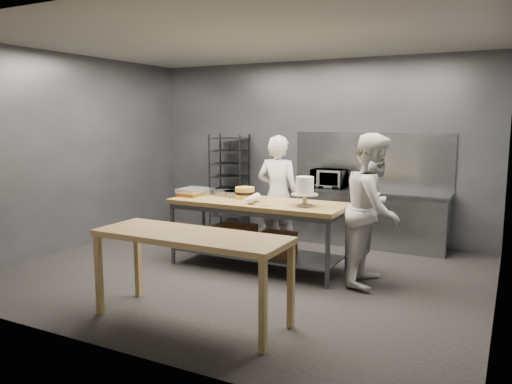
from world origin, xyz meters
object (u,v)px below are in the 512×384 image
chef_behind (278,196)px  frosted_cake_stand (305,188)px  speed_rack (230,184)px  work_table (256,226)px  near_counter (191,242)px  chef_right (373,209)px  layer_cake (245,193)px  microwave (329,178)px

chef_behind → frosted_cake_stand: 1.11m
speed_rack → chef_behind: size_ratio=0.98×
work_table → near_counter: 1.97m
chef_right → chef_behind: bearing=66.7°
speed_rack → layer_cake: (1.24, -1.70, 0.14)m
near_counter → chef_right: size_ratio=1.08×
chef_right → frosted_cake_stand: bearing=98.5°
near_counter → frosted_cake_stand: frosted_cake_stand is taller
work_table → layer_cake: size_ratio=8.96×
chef_behind → microwave: 1.24m
frosted_cake_stand → layer_cake: (-0.97, 0.18, -0.15)m
near_counter → chef_right: chef_right is taller
near_counter → layer_cake: size_ratio=7.46×
work_table → frosted_cake_stand: bearing=-5.6°
speed_rack → chef_behind: 1.83m
chef_right → speed_rack: bearing=59.3°
work_table → near_counter: work_table is taller
speed_rack → chef_behind: (1.47, -1.09, 0.04)m
near_counter → speed_rack: size_ratio=1.14×
near_counter → chef_behind: (-0.29, 2.65, 0.08)m
near_counter → chef_right: (1.29, 2.00, 0.11)m
chef_behind → frosted_cake_stand: chef_behind is taller
work_table → layer_cake: bearing=154.2°
chef_behind → layer_cake: (-0.23, -0.61, 0.11)m
microwave → layer_cake: (-0.60, -1.78, -0.05)m
frosted_cake_stand → work_table: bearing=174.4°
layer_cake → frosted_cake_stand: bearing=-10.7°
layer_cake → near_counter: bearing=-75.9°
work_table → chef_right: 1.62m
speed_rack → frosted_cake_stand: speed_rack is taller
chef_behind → layer_cake: size_ratio=6.68×
speed_rack → microwave: 1.86m
speed_rack → chef_right: size_ratio=0.94×
chef_behind → layer_cake: 0.66m
speed_rack → frosted_cake_stand: size_ratio=4.65×
microwave → chef_behind: bearing=-107.8°
chef_behind → near_counter: bearing=94.9°
chef_right → frosted_cake_stand: 0.88m
speed_rack → microwave: speed_rack is taller
speed_rack → layer_cake: 2.11m
chef_right → frosted_cake_stand: (-0.84, -0.14, 0.22)m
speed_rack → microwave: size_ratio=3.23×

